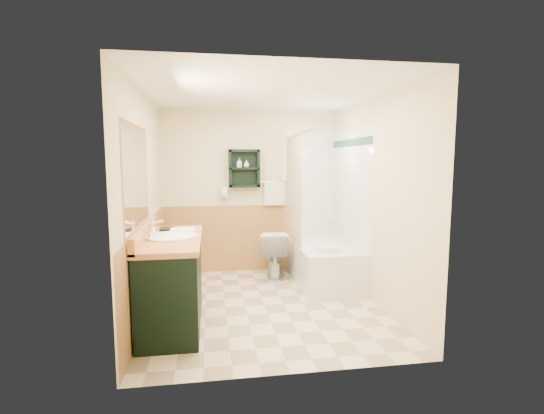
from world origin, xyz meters
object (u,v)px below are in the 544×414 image
Objects in this scene: wall_shelf at (244,168)px; vanity_book at (159,221)px; vanity at (172,280)px; hair_dryer at (224,192)px; bathtub at (323,262)px; soap_bottle_a at (240,165)px; soap_bottle_b at (247,165)px; toilet at (274,254)px.

vanity_book is at bearing -129.15° from wall_shelf.
vanity_book is (-0.17, 0.45, 0.55)m from vanity.
hair_dryer is 0.17× the size of vanity.
bathtub is (1.03, -0.64, -1.28)m from wall_shelf.
soap_bottle_a is at bearing -7.37° from hair_dryer.
soap_bottle_a is at bearing 64.68° from vanity.
toilet is at bearing -42.02° from soap_bottle_b.
bathtub is 11.37× the size of soap_bottle_a.
vanity_book is (-1.45, -0.98, 0.67)m from toilet.
soap_bottle_a is (-1.09, 0.63, 1.33)m from bathtub.
vanity_book is (-2.08, -0.66, 0.74)m from bathtub.
wall_shelf is at bearing -32.31° from toilet.
bathtub is 1.83m from soap_bottle_a.
hair_dryer is 1.15× the size of vanity_book.
toilet is at bearing -26.86° from hair_dryer.
wall_shelf is 1.77m from vanity_book.
wall_shelf reaches higher than hair_dryer.
hair_dryer is 1.75m from bathtub.
wall_shelf is 2.25m from vanity.
soap_bottle_a reaches higher than bathtub.
bathtub is (1.92, 1.11, -0.18)m from vanity.
vanity_book is (-1.06, -1.30, -0.55)m from wall_shelf.
bathtub is 7.21× the size of vanity_book.
vanity is at bearing -117.05° from wall_shelf.
wall_shelf is at bearing 4.20° from soap_bottle_a.
wall_shelf is 0.46m from hair_dryer.
wall_shelf is 2.64× the size of vanity_book.
soap_bottle_b reaches higher than toilet.
wall_shelf reaches higher than bathtub.
soap_bottle_a is (-0.07, -0.01, 0.05)m from wall_shelf.
soap_bottle_a reaches higher than vanity_book.
soap_bottle_a is at bearing 49.08° from vanity_book.
wall_shelf reaches higher than vanity.
hair_dryer is at bearing 56.69° from vanity_book.
hair_dryer is 1.16m from toilet.
wall_shelf is 0.37× the size of bathtub.
soap_bottle_a reaches higher than toilet.
toilet is (0.69, -0.35, -0.86)m from hair_dryer.
hair_dryer is at bearing 175.24° from wall_shelf.
soap_bottle_b is (0.93, 1.75, 1.16)m from vanity.
vanity_book is 2.02× the size of soap_bottle_b.
hair_dryer is 0.16× the size of bathtub.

